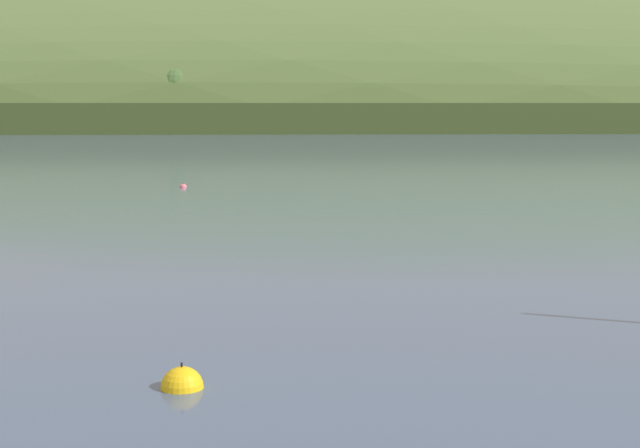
% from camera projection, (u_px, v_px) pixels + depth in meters
% --- Properties ---
extents(far_shoreline_hill, '(595.51, 134.79, 67.48)m').
position_uv_depth(far_shoreline_hill, '(472.00, 125.00, 224.88)').
color(far_shoreline_hill, '#3C4E24').
rests_on(far_shoreline_hill, ground).
extents(mooring_buoy_foreground, '(0.45, 0.45, 0.53)m').
position_uv_depth(mooring_buoy_foreground, '(183.00, 187.00, 57.58)').
color(mooring_buoy_foreground, '#E06675').
rests_on(mooring_buoy_foreground, ground).
extents(mooring_buoy_off_fishing_boat, '(0.78, 0.78, 0.86)m').
position_uv_depth(mooring_buoy_off_fishing_boat, '(182.00, 388.00, 16.72)').
color(mooring_buoy_off_fishing_boat, yellow).
rests_on(mooring_buoy_off_fishing_boat, ground).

